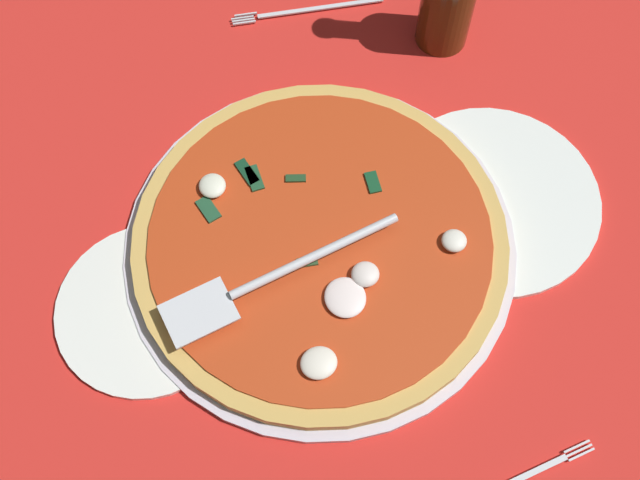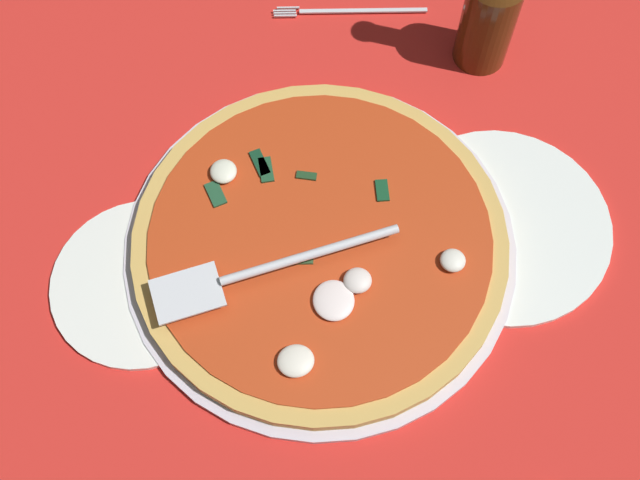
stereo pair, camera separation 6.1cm
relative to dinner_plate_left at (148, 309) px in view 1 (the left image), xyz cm
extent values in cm
cube|color=red|center=(21.29, 2.26, -1.00)|extent=(104.29, 104.29, 0.80)
cube|color=white|center=(-16.63, -7.22, -0.55)|extent=(9.48, 9.48, 0.10)
cube|color=white|center=(-7.15, 2.26, -0.55)|extent=(9.48, 9.48, 0.10)
cube|color=silver|center=(-7.15, 21.22, -0.55)|extent=(9.48, 9.48, 0.10)
cube|color=white|center=(-7.15, 40.18, -0.55)|extent=(9.48, 9.48, 0.10)
cube|color=white|center=(2.33, -7.22, -0.55)|extent=(9.48, 9.48, 0.10)
cube|color=white|center=(2.33, 11.74, -0.55)|extent=(9.48, 9.48, 0.10)
cube|color=silver|center=(2.33, 30.70, -0.55)|extent=(9.48, 9.48, 0.10)
cube|color=white|center=(11.81, -16.70, -0.55)|extent=(9.48, 9.48, 0.10)
cube|color=white|center=(11.81, 2.26, -0.55)|extent=(9.48, 9.48, 0.10)
cube|color=white|center=(11.81, 21.22, -0.55)|extent=(9.48, 9.48, 0.10)
cube|color=white|center=(11.81, 40.18, -0.55)|extent=(9.48, 9.48, 0.10)
cube|color=white|center=(21.29, -26.18, -0.55)|extent=(9.48, 9.48, 0.10)
cube|color=white|center=(21.29, -7.22, -0.55)|extent=(9.48, 9.48, 0.10)
cube|color=white|center=(21.29, 11.74, -0.55)|extent=(9.48, 9.48, 0.10)
cube|color=silver|center=(21.29, 30.70, -0.55)|extent=(9.48, 9.48, 0.10)
cube|color=white|center=(30.77, -16.70, -0.55)|extent=(9.48, 9.48, 0.10)
cube|color=white|center=(30.77, 2.26, -0.55)|extent=(9.48, 9.48, 0.10)
cube|color=white|center=(30.77, 21.22, -0.55)|extent=(9.48, 9.48, 0.10)
cube|color=white|center=(40.25, -26.18, -0.55)|extent=(9.48, 9.48, 0.10)
cube|color=white|center=(40.25, -7.22, -0.55)|extent=(9.48, 9.48, 0.10)
cube|color=silver|center=(40.25, 11.74, -0.55)|extent=(9.48, 9.48, 0.10)
cube|color=white|center=(40.25, 30.70, -0.55)|extent=(9.48, 9.48, 0.10)
cube|color=silver|center=(49.73, -16.70, -0.55)|extent=(9.48, 9.48, 0.10)
cube|color=silver|center=(49.73, 2.26, -0.55)|extent=(9.48, 9.48, 0.10)
cube|color=white|center=(49.73, 21.22, -0.55)|extent=(9.48, 9.48, 0.10)
cube|color=white|center=(59.21, 11.74, -0.55)|extent=(9.48, 9.48, 0.10)
cube|color=white|center=(68.69, 21.22, -0.55)|extent=(9.48, 9.48, 0.10)
cylinder|color=silver|center=(20.24, 1.09, 0.09)|extent=(44.30, 44.30, 1.17)
cylinder|color=white|center=(0.00, 0.00, 0.00)|extent=(20.23, 20.23, 1.00)
cylinder|color=white|center=(41.34, 0.41, 0.00)|extent=(25.19, 25.19, 1.00)
cylinder|color=#D5A752|center=(20.24, 1.09, 1.44)|extent=(42.05, 42.05, 1.53)
cylinder|color=#BC3916|center=(20.24, 1.09, 2.35)|extent=(38.37, 38.37, 0.30)
ellipsoid|color=white|center=(20.39, -6.78, 2.99)|extent=(4.43, 4.69, 0.98)
ellipsoid|color=white|center=(15.42, -12.68, 3.08)|extent=(3.86, 3.52, 1.15)
ellipsoid|color=white|center=(33.91, -4.40, 3.14)|extent=(2.81, 2.78, 1.26)
ellipsoid|color=silver|center=(23.29, -5.03, 3.19)|extent=(3.07, 2.99, 1.38)
ellipsoid|color=silver|center=(10.65, 10.86, 3.11)|extent=(3.08, 3.21, 1.22)
cube|color=#1F4C2E|center=(9.44, 8.34, 2.65)|extent=(2.40, 3.50, 0.30)
cube|color=#124324|center=(28.20, 5.64, 2.65)|extent=(1.65, 2.86, 0.30)
cube|color=#2A4C2A|center=(17.94, -1.41, 2.65)|extent=(2.41, 1.40, 0.30)
cube|color=#1C4A2B|center=(15.52, 10.55, 2.65)|extent=(1.50, 3.29, 0.30)
cube|color=#123B23|center=(14.92, 11.58, 2.65)|extent=(2.17, 3.80, 0.30)
cube|color=#1D3E20|center=(19.99, 8.98, 2.65)|extent=(2.51, 1.61, 0.30)
cube|color=silver|center=(5.29, -3.81, 4.04)|extent=(7.96, 6.30, 0.30)
cylinder|color=silver|center=(18.73, -1.74, 4.39)|extent=(19.88, 4.03, 1.00)
cube|color=silver|center=(37.60, -29.39, 0.23)|extent=(3.01, 0.47, 0.25)
cube|color=silver|center=(37.56, -28.95, 0.23)|extent=(3.01, 0.47, 0.25)
cube|color=silver|center=(37.53, -28.51, 0.23)|extent=(3.01, 0.47, 0.25)
cube|color=silver|center=(31.64, 34.19, 0.23)|extent=(16.89, 3.13, 0.25)
cube|color=silver|center=(21.85, 36.34, 0.23)|extent=(3.00, 0.67, 0.25)
cube|color=silver|center=(21.79, 35.90, 0.23)|extent=(3.00, 0.67, 0.25)
cube|color=silver|center=(21.72, 35.46, 0.23)|extent=(3.00, 0.67, 0.25)
cube|color=silver|center=(21.66, 35.03, 0.23)|extent=(3.00, 0.67, 0.25)
cylinder|color=#4E290E|center=(44.98, 24.77, 5.83)|extent=(6.73, 6.73, 12.66)
camera|label=1|loc=(8.11, -34.52, 79.70)|focal=43.56mm
camera|label=2|loc=(14.03, -36.01, 79.70)|focal=43.56mm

